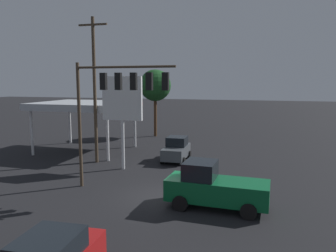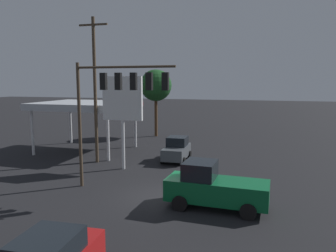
# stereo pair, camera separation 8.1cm
# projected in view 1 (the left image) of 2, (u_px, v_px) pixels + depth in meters

# --- Properties ---
(ground_plane) EXTENTS (200.00, 200.00, 0.00)m
(ground_plane) POSITION_uv_depth(u_px,v_px,m) (158.00, 196.00, 18.71)
(ground_plane) COLOR black
(traffic_signal_assembly) EXTENTS (6.20, 0.43, 7.64)m
(traffic_signal_assembly) POSITION_uv_depth(u_px,v_px,m) (117.00, 93.00, 19.10)
(traffic_signal_assembly) COLOR #473828
(traffic_signal_assembly) RESTS_ON ground
(utility_pole) EXTENTS (2.40, 0.26, 11.45)m
(utility_pole) POSITION_uv_depth(u_px,v_px,m) (95.00, 88.00, 25.81)
(utility_pole) COLOR #473828
(utility_pole) RESTS_ON ground
(gas_station_canopy) EXTENTS (8.57, 7.22, 4.61)m
(gas_station_canopy) POSITION_uv_depth(u_px,v_px,m) (86.00, 106.00, 30.43)
(gas_station_canopy) COLOR #B2B7BC
(gas_station_canopy) RESTS_ON ground
(price_sign) EXTENTS (3.08, 0.27, 6.89)m
(price_sign) POSITION_uv_depth(u_px,v_px,m) (122.00, 102.00, 23.93)
(price_sign) COLOR silver
(price_sign) RESTS_ON ground
(hatchback_crossing) EXTENTS (2.05, 3.85, 1.97)m
(hatchback_crossing) POSITION_uv_depth(u_px,v_px,m) (176.00, 149.00, 27.06)
(hatchback_crossing) COLOR #474C51
(hatchback_crossing) RESTS_ON ground
(pickup_parked) EXTENTS (5.28, 2.44, 2.40)m
(pickup_parked) POSITION_uv_depth(u_px,v_px,m) (214.00, 187.00, 16.92)
(pickup_parked) COLOR #0C592D
(pickup_parked) RESTS_ON ground
(street_tree) EXTENTS (3.72, 3.72, 7.92)m
(street_tree) POSITION_uv_depth(u_px,v_px,m) (155.00, 86.00, 38.49)
(street_tree) COLOR #4C331E
(street_tree) RESTS_ON ground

